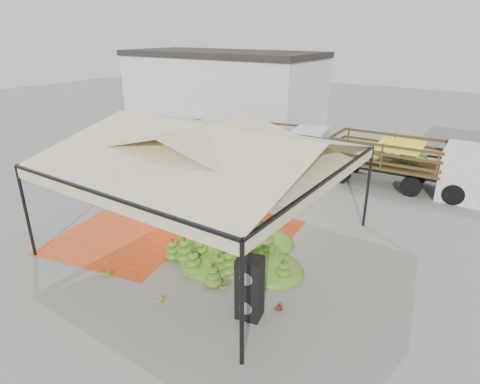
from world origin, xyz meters
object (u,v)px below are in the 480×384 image
Objects in this scene: speaker_stack at (250,288)px; truck_left at (274,140)px; banana_heap at (238,240)px; vendor at (285,169)px; truck_right at (412,159)px.

truck_left reaches higher than speaker_stack.
speaker_stack is (1.91, -2.24, 0.29)m from banana_heap.
speaker_stack is at bearing 93.89° from vendor.
banana_heap is at bearing -77.16° from truck_left.
truck_left is at bearing 104.77° from speaker_stack.
vendor is (-1.50, 5.87, 0.42)m from banana_heap.
speaker_stack is 12.81m from truck_left.
truck_right is at bearing -162.02° from vendor.
truck_left is 6.98m from truck_right.
banana_heap is 6.07m from vendor.
speaker_stack reaches higher than banana_heap.
vendor is at bearing -145.04° from truck_right.
truck_left is at bearing 179.19° from truck_right.
truck_right reaches higher than truck_left.
vendor is at bearing 104.34° from banana_heap.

